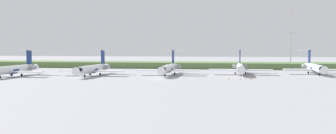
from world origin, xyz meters
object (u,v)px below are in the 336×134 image
antenna_mast (291,45)px  safety_cone_mid_marker (240,79)px  regional_jet_fourth (240,68)px  safety_cone_front_marker (229,79)px  regional_jet_nearest (14,69)px  regional_jet_fifth (315,67)px  regional_jet_second (93,69)px  regional_jet_third (169,68)px  safety_cone_rear_marker (251,79)px

antenna_mast → safety_cone_mid_marker: size_ratio=47.58×
regional_jet_fourth → safety_cone_front_marker: (-4.04, -22.25, -2.26)m
safety_cone_front_marker → regional_jet_nearest: bearing=179.9°
regional_jet_fifth → regional_jet_nearest: bearing=-164.7°
antenna_mast → safety_cone_front_marker: 73.41m
regional_jet_nearest → regional_jet_second: 26.82m
regional_jet_third → safety_cone_rear_marker: regional_jet_third is taller
regional_jet_second → safety_cone_mid_marker: bearing=-9.1°
safety_cone_front_marker → safety_cone_mid_marker: 3.49m
regional_jet_fourth → safety_cone_front_marker: 22.73m
regional_jet_nearest → safety_cone_rear_marker: size_ratio=56.36×
regional_jet_nearest → safety_cone_front_marker: bearing=-0.1°
regional_jet_nearest → regional_jet_fourth: same height
safety_cone_rear_marker → safety_cone_mid_marker: bearing=178.1°
regional_jet_nearest → regional_jet_fourth: size_ratio=1.00×
regional_jet_second → safety_cone_front_marker: 48.19m
regional_jet_third → regional_jet_fifth: (52.78, 13.13, 0.00)m
regional_jet_fourth → regional_jet_nearest: bearing=-164.0°
regional_jet_nearest → regional_jet_second: (25.51, 8.29, 0.00)m
safety_cone_front_marker → safety_cone_rear_marker: (6.80, 0.15, 0.00)m
safety_cone_rear_marker → regional_jet_nearest: bearing=180.0°
antenna_mast → safety_cone_rear_marker: (-21.35, -66.82, -10.53)m
regional_jet_second → regional_jet_fifth: size_ratio=1.00×
regional_jet_second → antenna_mast: size_ratio=1.18×
regional_jet_nearest → regional_jet_second: same height
regional_jet_nearest → safety_cone_mid_marker: (76.37, 0.10, -2.26)m
regional_jet_fourth → safety_cone_mid_marker: 22.12m
regional_jet_fifth → safety_cone_rear_marker: size_ratio=56.36×
regional_jet_nearest → regional_jet_fourth: (76.94, 22.09, 0.00)m
regional_jet_nearest → regional_jet_third: size_ratio=1.00×
regional_jet_third → regional_jet_fourth: 26.43m
regional_jet_fourth → safety_cone_rear_marker: regional_jet_fourth is taller
regional_jet_third → regional_jet_fifth: size_ratio=1.00×
regional_jet_second → safety_cone_rear_marker: (54.18, -8.30, -2.26)m
safety_cone_mid_marker → regional_jet_fourth: bearing=88.5°
regional_jet_third → regional_jet_nearest: bearing=-163.4°
regional_jet_third → regional_jet_fifth: bearing=14.0°
regional_jet_second → safety_cone_rear_marker: 54.86m
regional_jet_fifth → antenna_mast: (-3.14, 38.39, 8.27)m
antenna_mast → safety_cone_mid_marker: 71.91m
regional_jet_second → antenna_mast: bearing=37.8°
regional_jet_second → safety_cone_mid_marker: 51.57m
regional_jet_fourth → safety_cone_mid_marker: size_ratio=56.36×
safety_cone_front_marker → regional_jet_third: bearing=144.3°
safety_cone_front_marker → safety_cone_mid_marker: size_ratio=1.00×
safety_cone_mid_marker → regional_jet_third: bearing=148.7°
safety_cone_mid_marker → regional_jet_second: bearing=170.9°
regional_jet_nearest → regional_jet_third: (51.41, 15.28, 0.00)m
regional_jet_nearest → regional_jet_second: bearing=18.0°
regional_jet_third → antenna_mast: antenna_mast is taller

